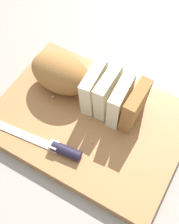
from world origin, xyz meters
TOP-DOWN VIEW (x-y plane):
  - ground_plane at (0.00, 0.00)m, footprint 3.00×3.00m
  - cutting_board at (0.00, 0.00)m, footprint 0.43×0.31m
  - bread_loaf at (-0.05, 0.05)m, footprint 0.28×0.10m
  - bread_knife at (-0.04, -0.10)m, footprint 0.30×0.05m
  - crumb_near_knife at (-0.02, 0.02)m, footprint 0.01×0.01m
  - crumb_near_loaf at (0.00, -0.00)m, footprint 0.00×0.00m
  - crumb_stray_left at (0.03, -0.05)m, footprint 0.00×0.00m
  - crumb_stray_right at (-0.10, 0.01)m, footprint 0.01×0.01m

SIDE VIEW (x-z plane):
  - ground_plane at x=0.00m, z-range 0.00..0.00m
  - cutting_board at x=0.00m, z-range 0.00..0.03m
  - crumb_stray_left at x=0.03m, z-range 0.03..0.03m
  - crumb_near_loaf at x=0.00m, z-range 0.03..0.03m
  - crumb_near_knife at x=-0.02m, z-range 0.03..0.03m
  - crumb_stray_right at x=-0.10m, z-range 0.03..0.03m
  - bread_knife at x=-0.04m, z-range 0.02..0.05m
  - bread_loaf at x=-0.05m, z-range 0.03..0.12m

